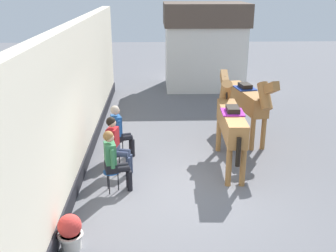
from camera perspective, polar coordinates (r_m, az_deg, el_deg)
ground_plane at (r=11.44m, az=1.69°, el=-1.86°), size 40.00×40.00×0.00m
pub_facade_wall at (r=9.67m, az=-12.91°, el=3.17°), size 0.34×14.00×3.40m
distant_cottage at (r=16.98m, az=5.26°, el=11.56°), size 3.40×2.60×3.50m
seated_visitor_near at (r=8.42m, az=-7.86°, el=-4.59°), size 0.61×0.48×1.39m
seated_visitor_middle at (r=9.20m, az=-7.58°, el=-2.38°), size 0.61×0.48×1.39m
seated_visitor_far at (r=10.07m, az=-7.07°, el=-0.37°), size 0.61×0.48×1.39m
saddled_horse_near at (r=9.55m, az=9.00°, el=0.84°), size 0.53×3.00×2.06m
saddled_horse_far at (r=11.34m, az=11.39°, el=3.74°), size 0.80×2.98×2.06m
flower_planter_near at (r=7.02m, az=-13.93°, el=-14.53°), size 0.43×0.43×0.64m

